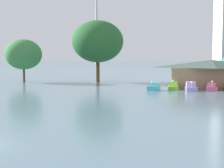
{
  "coord_description": "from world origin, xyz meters",
  "views": [
    {
      "loc": [
        10.84,
        -15.47,
        4.83
      ],
      "look_at": [
        3.58,
        25.42,
        1.56
      ],
      "focal_mm": 50.85,
      "sensor_mm": 36.0,
      "label": 1
    }
  ],
  "objects_px": {
    "shoreline_tree_tall_left": "(24,54)",
    "pedal_boat_lime": "(173,86)",
    "shoreline_tree_mid": "(98,42)",
    "boathouse": "(211,73)",
    "pedal_boat_lavender": "(191,87)",
    "pedal_boat_cyan": "(154,87)",
    "pedal_boat_pink": "(211,87)"
  },
  "relations": [
    {
      "from": "pedal_boat_pink",
      "to": "shoreline_tree_tall_left",
      "type": "relative_size",
      "value": 0.25
    },
    {
      "from": "pedal_boat_pink",
      "to": "boathouse",
      "type": "relative_size",
      "value": 0.16
    },
    {
      "from": "pedal_boat_cyan",
      "to": "boathouse",
      "type": "bearing_deg",
      "value": 133.55
    },
    {
      "from": "pedal_boat_lavender",
      "to": "shoreline_tree_mid",
      "type": "relative_size",
      "value": 0.21
    },
    {
      "from": "boathouse",
      "to": "pedal_boat_lavender",
      "type": "bearing_deg",
      "value": -122.81
    },
    {
      "from": "shoreline_tree_tall_left",
      "to": "boathouse",
      "type": "bearing_deg",
      "value": -9.82
    },
    {
      "from": "shoreline_tree_tall_left",
      "to": "shoreline_tree_mid",
      "type": "xyz_separation_m",
      "value": [
        14.99,
        3.65,
        2.72
      ]
    },
    {
      "from": "pedal_boat_lavender",
      "to": "pedal_boat_lime",
      "type": "bearing_deg",
      "value": -121.32
    },
    {
      "from": "pedal_boat_cyan",
      "to": "shoreline_tree_mid",
      "type": "xyz_separation_m",
      "value": [
        -12.54,
        16.13,
        8.03
      ]
    },
    {
      "from": "pedal_boat_pink",
      "to": "boathouse",
      "type": "distance_m",
      "value": 4.95
    },
    {
      "from": "pedal_boat_lime",
      "to": "shoreline_tree_tall_left",
      "type": "height_order",
      "value": "shoreline_tree_tall_left"
    },
    {
      "from": "shoreline_tree_tall_left",
      "to": "pedal_boat_pink",
      "type": "bearing_deg",
      "value": -16.67
    },
    {
      "from": "pedal_boat_cyan",
      "to": "pedal_boat_lime",
      "type": "xyz_separation_m",
      "value": [
        3.01,
        1.73,
        -0.01
      ]
    },
    {
      "from": "pedal_boat_lime",
      "to": "shoreline_tree_mid",
      "type": "distance_m",
      "value": 22.67
    },
    {
      "from": "boathouse",
      "to": "shoreline_tree_mid",
      "type": "xyz_separation_m",
      "value": [
        -21.89,
        10.03,
        6.06
      ]
    },
    {
      "from": "pedal_boat_pink",
      "to": "shoreline_tree_tall_left",
      "type": "xyz_separation_m",
      "value": [
        -36.3,
        10.87,
        5.33
      ]
    },
    {
      "from": "pedal_boat_lavender",
      "to": "shoreline_tree_tall_left",
      "type": "height_order",
      "value": "shoreline_tree_tall_left"
    },
    {
      "from": "pedal_boat_pink",
      "to": "shoreline_tree_tall_left",
      "type": "bearing_deg",
      "value": -109.53
    },
    {
      "from": "pedal_boat_cyan",
      "to": "pedal_boat_lime",
      "type": "bearing_deg",
      "value": 130.32
    },
    {
      "from": "pedal_boat_lavender",
      "to": "shoreline_tree_mid",
      "type": "distance_m",
      "value": 25.36
    },
    {
      "from": "shoreline_tree_tall_left",
      "to": "pedal_boat_lime",
      "type": "bearing_deg",
      "value": -19.38
    },
    {
      "from": "pedal_boat_lime",
      "to": "pedal_boat_pink",
      "type": "bearing_deg",
      "value": 92.27
    },
    {
      "from": "pedal_boat_cyan",
      "to": "pedal_boat_lavender",
      "type": "relative_size",
      "value": 1.09
    },
    {
      "from": "pedal_boat_cyan",
      "to": "shoreline_tree_tall_left",
      "type": "relative_size",
      "value": 0.33
    },
    {
      "from": "shoreline_tree_tall_left",
      "to": "pedal_boat_cyan",
      "type": "bearing_deg",
      "value": -24.38
    },
    {
      "from": "pedal_boat_cyan",
      "to": "pedal_boat_lavender",
      "type": "bearing_deg",
      "value": 103.94
    },
    {
      "from": "pedal_boat_lime",
      "to": "pedal_boat_lavender",
      "type": "bearing_deg",
      "value": 65.69
    },
    {
      "from": "pedal_boat_cyan",
      "to": "boathouse",
      "type": "xyz_separation_m",
      "value": [
        9.35,
        6.1,
        1.97
      ]
    },
    {
      "from": "pedal_boat_lime",
      "to": "pedal_boat_lavender",
      "type": "relative_size",
      "value": 1.07
    },
    {
      "from": "pedal_boat_cyan",
      "to": "pedal_boat_lime",
      "type": "height_order",
      "value": "pedal_boat_lime"
    },
    {
      "from": "pedal_boat_lavender",
      "to": "pedal_boat_cyan",
      "type": "bearing_deg",
      "value": -90.01
    },
    {
      "from": "shoreline_tree_mid",
      "to": "boathouse",
      "type": "bearing_deg",
      "value": -24.62
    }
  ]
}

